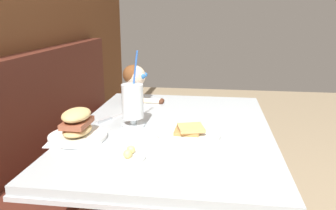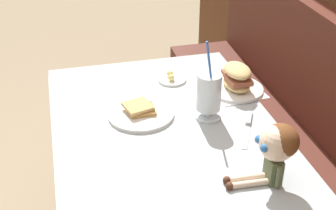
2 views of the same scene
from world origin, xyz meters
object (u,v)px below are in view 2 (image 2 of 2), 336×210
object	(u,v)px
butter_knife	(248,123)
seated_doll	(277,146)
toast_plate	(141,112)
milkshake_glass	(209,94)
butter_saucer	(172,79)
sandwich_plate	(237,81)

from	to	relation	value
butter_knife	seated_doll	distance (m)	0.34
toast_plate	milkshake_glass	xyz separation A→B (m)	(0.08, 0.24, 0.09)
butter_knife	seated_doll	size ratio (longest dim) A/B	0.99
toast_plate	milkshake_glass	distance (m)	0.27
toast_plate	milkshake_glass	bearing A→B (deg)	72.06
milkshake_glass	butter_saucer	bearing A→B (deg)	-169.55
sandwich_plate	seated_doll	distance (m)	0.57
toast_plate	seated_doll	distance (m)	0.58
butter_saucer	seated_doll	world-z (taller)	seated_doll
milkshake_glass	toast_plate	bearing A→B (deg)	-107.94
butter_saucer	butter_knife	xyz separation A→B (m)	(0.39, 0.19, -0.00)
toast_plate	butter_saucer	size ratio (longest dim) A/B	2.08
butter_knife	sandwich_plate	bearing A→B (deg)	169.23
milkshake_glass	butter_saucer	xyz separation A→B (m)	(-0.32, -0.06, -0.09)
butter_saucer	seated_doll	size ratio (longest dim) A/B	0.54
sandwich_plate	butter_saucer	world-z (taller)	sandwich_plate
sandwich_plate	toast_plate	bearing A→B (deg)	-78.18
milkshake_glass	butter_knife	world-z (taller)	milkshake_glass
butter_knife	toast_plate	bearing A→B (deg)	-113.04
butter_saucer	butter_knife	size ratio (longest dim) A/B	0.55
seated_doll	butter_knife	bearing A→B (deg)	171.00
milkshake_glass	sandwich_plate	bearing A→B (deg)	133.08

